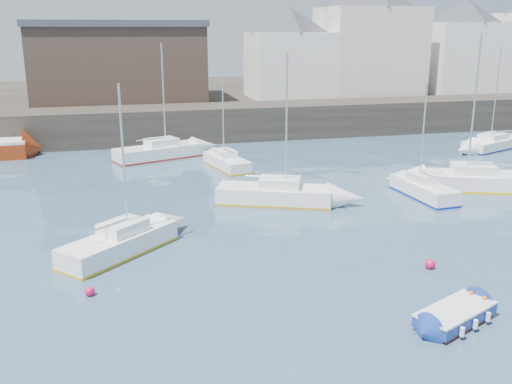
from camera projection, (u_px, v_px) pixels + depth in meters
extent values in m
plane|color=#2D4760|center=(345.00, 333.00, 18.78)|extent=(220.00, 220.00, 0.00)
cube|color=#28231E|center=(193.00, 123.00, 50.97)|extent=(90.00, 5.00, 3.00)
cube|color=#28231E|center=(171.00, 101.00, 67.76)|extent=(90.00, 32.00, 2.80)
cube|color=beige|center=(369.00, 52.00, 60.61)|extent=(10.00, 8.00, 9.00)
cube|color=white|center=(462.00, 58.00, 62.96)|extent=(9.00, 7.00, 7.50)
pyramid|color=#3A3D44|center=(467.00, 11.00, 61.58)|extent=(11.88, 11.88, 2.45)
cube|color=white|center=(289.00, 65.00, 58.37)|extent=(8.00, 7.00, 6.50)
pyramid|color=#3A3D44|center=(290.00, 20.00, 57.13)|extent=(11.14, 11.14, 2.45)
cube|color=#3D2D26|center=(119.00, 64.00, 55.68)|extent=(16.00, 10.00, 7.00)
cube|color=#3A3D44|center=(116.00, 24.00, 54.63)|extent=(16.40, 10.40, 0.60)
cube|color=maroon|center=(455.00, 322.00, 19.36)|extent=(3.03, 2.21, 0.14)
cube|color=#193695|center=(455.00, 315.00, 19.29)|extent=(3.31, 2.45, 0.38)
cube|color=white|center=(456.00, 309.00, 19.23)|extent=(3.38, 2.50, 0.07)
cube|color=white|center=(456.00, 313.00, 19.27)|extent=(2.60, 1.84, 0.35)
cube|color=tan|center=(456.00, 311.00, 19.25)|extent=(0.58, 0.92, 0.05)
cylinder|color=white|center=(423.00, 314.00, 19.39)|extent=(0.16, 0.16, 0.30)
cylinder|color=white|center=(462.00, 332.00, 18.26)|extent=(0.16, 0.16, 0.30)
cylinder|color=white|center=(436.00, 307.00, 19.86)|extent=(0.16, 0.16, 0.30)
cylinder|color=white|center=(476.00, 324.00, 18.73)|extent=(0.16, 0.16, 0.30)
cylinder|color=white|center=(449.00, 301.00, 20.33)|extent=(0.16, 0.16, 0.30)
cylinder|color=white|center=(488.00, 317.00, 19.20)|extent=(0.16, 0.16, 0.30)
cube|color=white|center=(119.00, 244.00, 25.24)|extent=(5.43, 5.16, 0.93)
cube|color=gold|center=(120.00, 253.00, 25.35)|extent=(5.49, 5.21, 0.12)
cube|color=white|center=(123.00, 227.00, 25.27)|extent=(2.39, 2.34, 0.52)
cylinder|color=silver|center=(123.00, 160.00, 24.66)|extent=(0.10, 0.10, 6.53)
cube|color=white|center=(274.00, 195.00, 32.62)|extent=(6.77, 4.39, 0.97)
cube|color=orange|center=(274.00, 202.00, 32.73)|extent=(6.84, 4.43, 0.13)
cube|color=white|center=(280.00, 182.00, 32.37)|extent=(2.69, 2.30, 0.54)
cylinder|color=silver|center=(286.00, 122.00, 31.37)|extent=(0.11, 0.11, 7.44)
cube|color=white|center=(423.00, 190.00, 33.80)|extent=(1.93, 5.08, 0.90)
cube|color=#051F94|center=(423.00, 196.00, 33.91)|extent=(1.95, 5.13, 0.12)
cube|color=white|center=(422.00, 177.00, 33.83)|extent=(1.31, 1.82, 0.50)
cylinder|color=silver|center=(423.00, 133.00, 33.34)|extent=(0.10, 0.10, 5.73)
cube|color=white|center=(478.00, 181.00, 35.46)|extent=(7.65, 4.85, 1.01)
cube|color=#F0C303|center=(478.00, 188.00, 35.58)|extent=(7.73, 4.90, 0.13)
cube|color=white|center=(474.00, 169.00, 35.28)|extent=(3.02, 2.57, 0.56)
cylinder|color=silver|center=(474.00, 105.00, 34.24)|extent=(0.11, 0.11, 8.40)
cube|color=white|center=(227.00, 162.00, 40.92)|extent=(2.70, 5.26, 0.82)
cube|color=#CB860A|center=(227.00, 167.00, 41.01)|extent=(2.72, 5.31, 0.11)
cube|color=white|center=(225.00, 153.00, 40.95)|extent=(1.57, 1.99, 0.46)
cylinder|color=silver|center=(223.00, 116.00, 40.43)|extent=(0.09, 0.09, 5.78)
cube|color=white|center=(495.00, 144.00, 47.50)|extent=(6.78, 4.32, 0.83)
cube|color=#080B46|center=(494.00, 148.00, 47.60)|extent=(6.85, 4.36, 0.11)
cube|color=white|center=(493.00, 136.00, 47.13)|extent=(2.68, 2.28, 0.46)
cylinder|color=silver|center=(496.00, 94.00, 45.99)|extent=(0.09, 0.09, 7.44)
cube|color=white|center=(158.00, 152.00, 43.74)|extent=(6.96, 4.28, 1.00)
cube|color=maroon|center=(158.00, 158.00, 43.86)|extent=(7.03, 4.33, 0.13)
cube|color=white|center=(162.00, 142.00, 43.71)|extent=(2.73, 2.30, 0.55)
cylinder|color=silver|center=(163.00, 95.00, 42.91)|extent=(0.11, 0.11, 7.63)
sphere|color=#E70D48|center=(90.00, 295.00, 21.42)|extent=(0.37, 0.37, 0.37)
sphere|color=#E70D48|center=(430.00, 268.00, 23.83)|extent=(0.44, 0.44, 0.44)
sphere|color=#E70D48|center=(275.00, 200.00, 33.27)|extent=(0.46, 0.46, 0.46)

